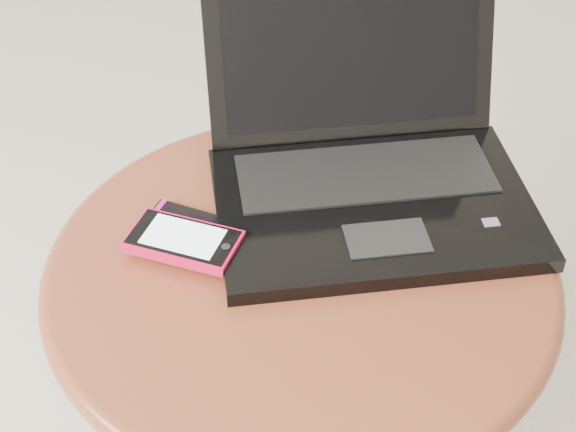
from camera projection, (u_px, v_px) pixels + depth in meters
name	position (u px, v px, depth m)	size (l,w,h in m)	color
table	(300.00, 322.00, 1.06)	(0.58, 0.58, 0.46)	brown
laptop	(367.00, 160.00, 1.07)	(0.43, 0.40, 0.24)	black
phone_black	(194.00, 232.00, 1.03)	(0.14, 0.13, 0.01)	black
phone_pink	(183.00, 241.00, 1.00)	(0.14, 0.13, 0.02)	#DA1044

